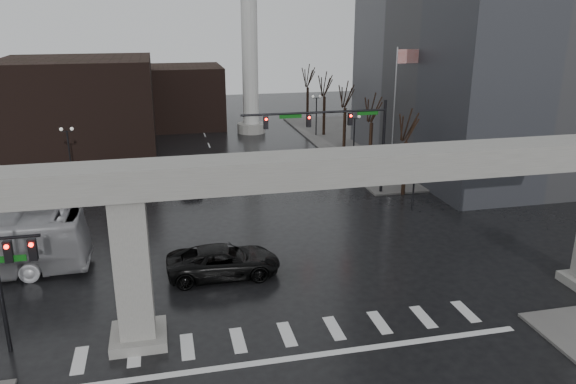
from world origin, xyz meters
name	(u,v)px	position (x,y,z in m)	size (l,w,h in m)	color
ground	(283,323)	(0.00, 0.00, 0.00)	(160.00, 160.00, 0.00)	black
sidewalk_ne	(430,141)	(26.00, 36.00, 0.07)	(28.00, 36.00, 0.15)	#615F5C
elevated_guideway	(308,192)	(1.26, 0.00, 6.88)	(48.00, 2.60, 8.70)	#999791
building_far_left	(80,104)	(-14.00, 42.00, 5.00)	(16.00, 14.00, 10.00)	black
building_far_mid	(184,97)	(-2.00, 52.00, 4.00)	(10.00, 10.00, 8.00)	black
smokestack	(249,24)	(6.00, 46.00, 13.35)	(3.60, 3.60, 30.00)	#BCBBB7
signal_mast_arm	(340,128)	(8.99, 18.80, 5.83)	(12.12, 0.43, 8.00)	black
signal_left_pole	(10,270)	(-12.25, 0.50, 4.07)	(2.30, 0.30, 6.00)	black
flagpole_assembly	(398,99)	(15.29, 22.00, 7.53)	(2.06, 0.12, 12.00)	silver
lamp_right_0	(415,168)	(13.50, 14.00, 3.47)	(1.22, 0.32, 5.11)	black
lamp_right_1	(354,131)	(13.50, 28.00, 3.47)	(1.22, 0.32, 5.11)	black
lamp_right_2	(316,108)	(13.50, 42.00, 3.47)	(1.22, 0.32, 5.11)	black
lamp_left_0	(39,193)	(-13.50, 14.00, 3.47)	(1.22, 0.32, 5.11)	black
lamp_left_1	(69,145)	(-13.50, 28.00, 3.47)	(1.22, 0.32, 5.11)	black
lamp_left_2	(86,117)	(-13.50, 42.00, 3.47)	(1.22, 0.32, 5.11)	black
tree_right_0	(405,163)	(14.53, 18.02, 2.79)	(1.09, 1.58, 7.50)	black
tree_right_1	(371,141)	(14.53, 26.02, 2.85)	(1.09, 1.61, 7.67)	black
tree_right_2	(345,125)	(14.53, 34.02, 2.91)	(1.10, 1.63, 7.85)	black
tree_right_3	(324,112)	(14.53, 42.02, 2.98)	(1.11, 1.66, 8.02)	black
tree_right_4	(308,102)	(14.53, 50.02, 3.04)	(1.12, 1.69, 8.19)	black
pickup_truck	(224,261)	(-2.23, 6.02, 0.92)	(3.06, 6.64, 1.85)	black
far_car	(188,181)	(-3.35, 23.52, 0.75)	(1.77, 4.39, 1.50)	black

